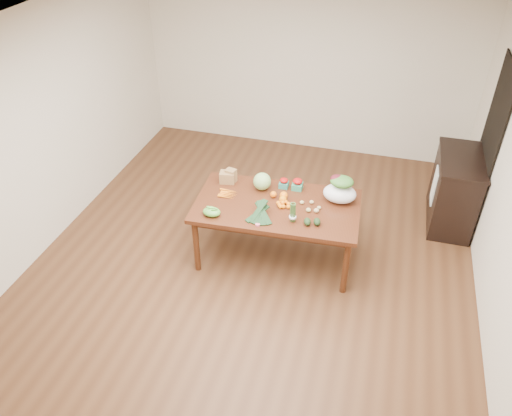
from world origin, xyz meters
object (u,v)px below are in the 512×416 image
(cabbage, at_px, (262,181))
(kale_bunch, at_px, (260,214))
(salad_bag, at_px, (340,190))
(dining_table, at_px, (276,231))
(cabinet, at_px, (454,190))
(paper_bag, at_px, (227,176))
(asparagus_bundle, at_px, (293,212))
(mandarin_cluster, at_px, (283,204))

(cabbage, bearing_deg, kale_bunch, -77.37)
(salad_bag, bearing_deg, dining_table, -159.02)
(kale_bunch, bearing_deg, cabinet, 34.32)
(paper_bag, bearing_deg, salad_bag, -1.64)
(asparagus_bundle, bearing_deg, salad_bag, 47.73)
(cabbage, bearing_deg, cabinet, 24.72)
(salad_bag, bearing_deg, asparagus_bundle, -129.08)
(paper_bag, xyz_separation_m, cabbage, (0.43, -0.03, 0.02))
(cabinet, bearing_deg, asparagus_bundle, -138.57)
(cabinet, bearing_deg, salad_bag, -142.30)
(dining_table, bearing_deg, cabinet, 29.64)
(salad_bag, bearing_deg, mandarin_cluster, -155.06)
(cabinet, distance_m, asparagus_bundle, 2.38)
(cabinet, xyz_separation_m, salad_bag, (-1.34, -1.04, 0.42))
(cabinet, distance_m, paper_bag, 2.87)
(paper_bag, distance_m, mandarin_cluster, 0.81)
(paper_bag, xyz_separation_m, mandarin_cluster, (0.75, -0.31, -0.04))
(cabbage, relative_size, salad_bag, 0.56)
(cabbage, xyz_separation_m, kale_bunch, (0.13, -0.59, -0.02))
(paper_bag, height_order, asparagus_bundle, asparagus_bundle)
(cabbage, distance_m, asparagus_bundle, 0.71)
(asparagus_bundle, height_order, salad_bag, salad_bag)
(cabbage, xyz_separation_m, mandarin_cluster, (0.31, -0.28, -0.06))
(kale_bunch, bearing_deg, asparagus_bundle, 7.06)
(dining_table, xyz_separation_m, asparagus_bundle, (0.23, -0.27, 0.50))
(mandarin_cluster, height_order, salad_bag, salad_bag)
(mandarin_cluster, bearing_deg, asparagus_bundle, -56.26)
(kale_bunch, xyz_separation_m, salad_bag, (0.76, 0.58, 0.06))
(kale_bunch, bearing_deg, mandarin_cluster, 56.49)
(dining_table, distance_m, cabinet, 2.37)
(cabbage, relative_size, kale_bunch, 0.51)
(cabbage, relative_size, asparagus_bundle, 0.82)
(cabinet, relative_size, asparagus_bundle, 4.08)
(cabbage, bearing_deg, mandarin_cluster, -41.76)
(salad_bag, bearing_deg, paper_bag, 178.36)
(paper_bag, xyz_separation_m, kale_bunch, (0.56, -0.62, -0.00))
(mandarin_cluster, height_order, kale_bunch, kale_bunch)
(dining_table, xyz_separation_m, salad_bag, (0.65, 0.25, 0.52))
(paper_bag, height_order, mandarin_cluster, paper_bag)
(asparagus_bundle, relative_size, salad_bag, 0.68)
(mandarin_cluster, bearing_deg, kale_bunch, -120.31)
(mandarin_cluster, relative_size, kale_bunch, 0.45)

